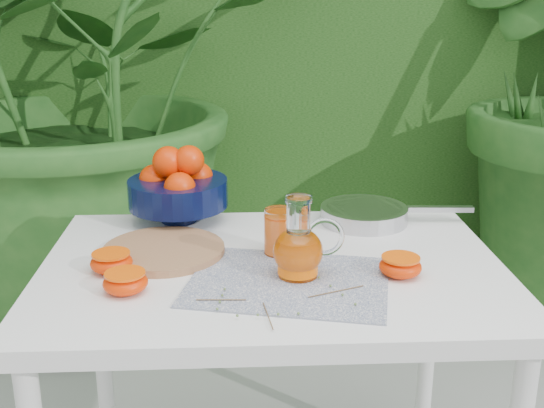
{
  "coord_description": "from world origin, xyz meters",
  "views": [
    {
      "loc": [
        -0.21,
        -1.46,
        1.33
      ],
      "look_at": [
        -0.14,
        -0.08,
        0.88
      ],
      "focal_mm": 45.0,
      "sensor_mm": 36.0,
      "label": 1
    }
  ],
  "objects_px": {
    "cutting_board": "(164,251)",
    "juice_pitcher": "(299,249)",
    "white_table": "(272,298)",
    "fruit_bowl": "(178,186)",
    "saute_pan": "(365,213)"
  },
  "relations": [
    {
      "from": "saute_pan",
      "to": "cutting_board",
      "type": "bearing_deg",
      "value": -158.49
    },
    {
      "from": "fruit_bowl",
      "to": "saute_pan",
      "type": "xyz_separation_m",
      "value": [
        0.47,
        -0.04,
        -0.07
      ]
    },
    {
      "from": "cutting_board",
      "to": "fruit_bowl",
      "type": "height_order",
      "value": "fruit_bowl"
    },
    {
      "from": "cutting_board",
      "to": "fruit_bowl",
      "type": "bearing_deg",
      "value": 86.05
    },
    {
      "from": "white_table",
      "to": "cutting_board",
      "type": "xyz_separation_m",
      "value": [
        -0.24,
        0.07,
        0.09
      ]
    },
    {
      "from": "white_table",
      "to": "saute_pan",
      "type": "distance_m",
      "value": 0.38
    },
    {
      "from": "white_table",
      "to": "cutting_board",
      "type": "relative_size",
      "value": 3.67
    },
    {
      "from": "juice_pitcher",
      "to": "saute_pan",
      "type": "relative_size",
      "value": 0.43
    },
    {
      "from": "cutting_board",
      "to": "juice_pitcher",
      "type": "xyz_separation_m",
      "value": [
        0.29,
        -0.14,
        0.05
      ]
    },
    {
      "from": "white_table",
      "to": "juice_pitcher",
      "type": "bearing_deg",
      "value": -55.19
    },
    {
      "from": "fruit_bowl",
      "to": "white_table",
      "type": "bearing_deg",
      "value": -52.83
    },
    {
      "from": "white_table",
      "to": "juice_pitcher",
      "type": "distance_m",
      "value": 0.17
    },
    {
      "from": "fruit_bowl",
      "to": "cutting_board",
      "type": "bearing_deg",
      "value": -93.95
    },
    {
      "from": "white_table",
      "to": "cutting_board",
      "type": "height_order",
      "value": "cutting_board"
    },
    {
      "from": "white_table",
      "to": "saute_pan",
      "type": "xyz_separation_m",
      "value": [
        0.25,
        0.26,
        0.1
      ]
    }
  ]
}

